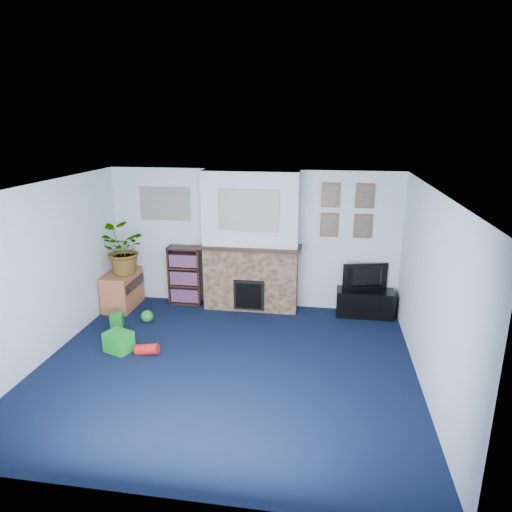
% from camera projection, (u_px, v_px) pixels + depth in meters
% --- Properties ---
extents(floor, '(5.00, 4.50, 0.01)m').
position_uv_depth(floor, '(226.00, 367.00, 6.11)').
color(floor, black).
rests_on(floor, ground).
extents(ceiling, '(5.00, 4.50, 0.01)m').
position_uv_depth(ceiling, '(222.00, 188.00, 5.43)').
color(ceiling, white).
rests_on(ceiling, wall_back).
extents(wall_back, '(5.00, 0.04, 2.40)m').
position_uv_depth(wall_back, '(253.00, 239.00, 7.90)').
color(wall_back, silver).
rests_on(wall_back, ground).
extents(wall_front, '(5.00, 0.04, 2.40)m').
position_uv_depth(wall_front, '(162.00, 377.00, 3.64)').
color(wall_front, silver).
rests_on(wall_front, ground).
extents(wall_left, '(0.04, 4.50, 2.40)m').
position_uv_depth(wall_left, '(43.00, 273.00, 6.14)').
color(wall_left, silver).
rests_on(wall_left, ground).
extents(wall_right, '(0.04, 4.50, 2.40)m').
position_uv_depth(wall_right, '(430.00, 294.00, 5.40)').
color(wall_right, silver).
rests_on(wall_right, ground).
extents(chimney_breast, '(1.72, 0.50, 2.40)m').
position_uv_depth(chimney_breast, '(251.00, 243.00, 7.71)').
color(chimney_breast, brown).
rests_on(chimney_breast, ground).
extents(collage_main, '(1.00, 0.03, 0.68)m').
position_uv_depth(collage_main, '(248.00, 211.00, 7.34)').
color(collage_main, gray).
rests_on(collage_main, chimney_breast).
extents(collage_left, '(0.90, 0.03, 0.58)m').
position_uv_depth(collage_left, '(165.00, 204.00, 7.95)').
color(collage_left, gray).
rests_on(collage_left, wall_back).
extents(portrait_tl, '(0.30, 0.03, 0.40)m').
position_uv_depth(portrait_tl, '(331.00, 195.00, 7.46)').
color(portrait_tl, brown).
rests_on(portrait_tl, wall_back).
extents(portrait_tr, '(0.30, 0.03, 0.40)m').
position_uv_depth(portrait_tr, '(365.00, 196.00, 7.38)').
color(portrait_tr, brown).
rests_on(portrait_tr, wall_back).
extents(portrait_bl, '(0.30, 0.03, 0.40)m').
position_uv_depth(portrait_bl, '(329.00, 225.00, 7.61)').
color(portrait_bl, brown).
rests_on(portrait_bl, wall_back).
extents(portrait_br, '(0.30, 0.03, 0.40)m').
position_uv_depth(portrait_br, '(363.00, 226.00, 7.52)').
color(portrait_br, brown).
rests_on(portrait_br, wall_back).
extents(tv_stand, '(0.95, 0.40, 0.45)m').
position_uv_depth(tv_stand, '(365.00, 303.00, 7.68)').
color(tv_stand, black).
rests_on(tv_stand, ground).
extents(television, '(0.77, 0.28, 0.44)m').
position_uv_depth(television, '(366.00, 278.00, 7.58)').
color(television, black).
rests_on(television, tv_stand).
extents(bookshelf, '(0.58, 0.28, 1.05)m').
position_uv_depth(bookshelf, '(186.00, 276.00, 8.14)').
color(bookshelf, black).
rests_on(bookshelf, ground).
extents(sideboard, '(0.45, 0.81, 0.63)m').
position_uv_depth(sideboard, '(122.00, 288.00, 8.00)').
color(sideboard, '#A65D35').
rests_on(sideboard, ground).
extents(potted_plant, '(0.90, 0.82, 0.85)m').
position_uv_depth(potted_plant, '(121.00, 250.00, 7.75)').
color(potted_plant, '#26661E').
rests_on(potted_plant, sideboard).
extents(mantel_clock, '(0.10, 0.06, 0.14)m').
position_uv_depth(mantel_clock, '(244.00, 241.00, 7.68)').
color(mantel_clock, gold).
rests_on(mantel_clock, chimney_breast).
extents(mantel_candle, '(0.05, 0.05, 0.16)m').
position_uv_depth(mantel_candle, '(270.00, 242.00, 7.61)').
color(mantel_candle, '#B2BFC6').
rests_on(mantel_candle, chimney_breast).
extents(mantel_teddy, '(0.14, 0.14, 0.14)m').
position_uv_depth(mantel_teddy, '(218.00, 241.00, 7.74)').
color(mantel_teddy, gray).
rests_on(mantel_teddy, chimney_breast).
extents(mantel_can, '(0.06, 0.06, 0.13)m').
position_uv_depth(mantel_can, '(294.00, 244.00, 7.55)').
color(mantel_can, '#198C26').
rests_on(mantel_can, chimney_breast).
extents(green_crate, '(0.44, 0.40, 0.29)m').
position_uv_depth(green_crate, '(119.00, 342.00, 6.51)').
color(green_crate, '#198C26').
rests_on(green_crate, ground).
extents(toy_ball, '(0.20, 0.20, 0.20)m').
position_uv_depth(toy_ball, '(147.00, 317.00, 7.46)').
color(toy_ball, '#198C26').
rests_on(toy_ball, ground).
extents(toy_block, '(0.23, 0.23, 0.23)m').
position_uv_depth(toy_block, '(117.00, 321.00, 7.27)').
color(toy_block, '#198C26').
rests_on(toy_block, ground).
extents(toy_tube, '(0.35, 0.15, 0.20)m').
position_uv_depth(toy_tube, '(147.00, 349.00, 6.44)').
color(toy_tube, red).
rests_on(toy_tube, ground).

